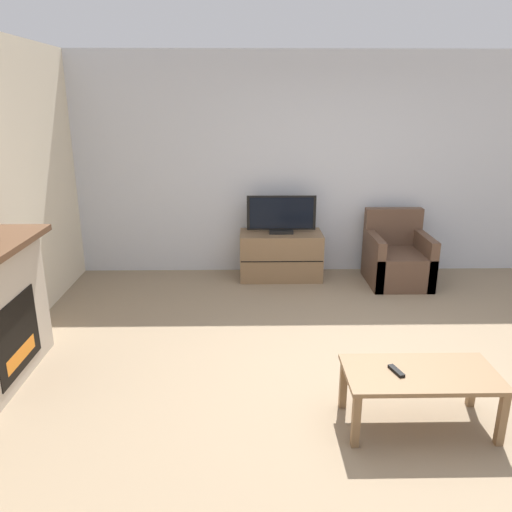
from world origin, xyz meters
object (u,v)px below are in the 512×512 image
tv_stand (281,255)px  remote (396,371)px  tv (281,216)px  coffee_table (420,379)px  armchair (397,260)px

tv_stand → remote: size_ratio=6.47×
tv_stand → tv: tv is taller
coffee_table → remote: 0.18m
coffee_table → tv_stand: bearing=104.1°
armchair → remote: size_ratio=5.55×
tv → coffee_table: tv is taller
tv → remote: size_ratio=5.39×
remote → tv: bearing=83.9°
tv → armchair: tv is taller
tv → coffee_table: size_ratio=0.82×
tv_stand → tv: bearing=-90.0°
armchair → remote: (-0.82, -2.79, 0.14)m
armchair → coffee_table: (-0.65, -2.79, 0.07)m
remote → coffee_table: bearing=-16.9°
tv → armchair: bearing=-7.6°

